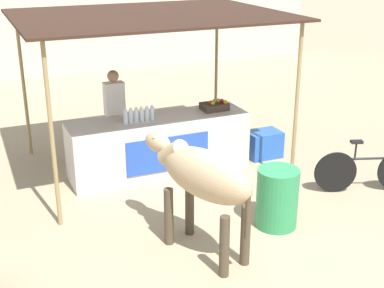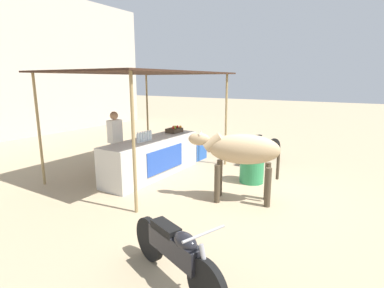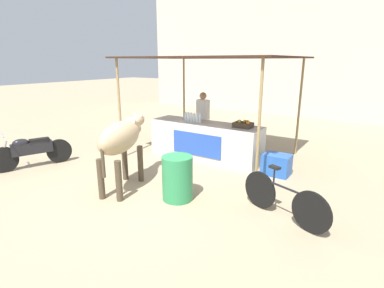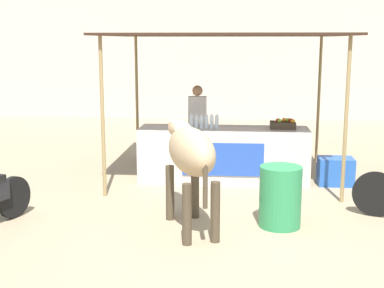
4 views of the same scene
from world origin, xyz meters
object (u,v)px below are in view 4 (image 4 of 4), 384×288
Objects in this scene: cooler_box at (335,171)px; cow at (190,153)px; vendor_behind_counter at (197,127)px; stall_counter at (224,155)px; fruit_crate at (283,124)px; water_barrel at (280,197)px.

cooler_box is 0.33× the size of cow.
cow is at bearing -87.20° from vendor_behind_counter.
vendor_behind_counter is (-0.53, 0.75, 0.37)m from stall_counter.
stall_counter is 1.82× the size of vendor_behind_counter.
stall_counter is 1.18m from fruit_crate.
vendor_behind_counter is 2.70m from cooler_box.
vendor_behind_counter is 0.90× the size of cow.
vendor_behind_counter is at bearing 161.18° from cooler_box.
cow is (0.16, -3.29, 0.18)m from vendor_behind_counter.
water_barrel is at bearing -70.34° from stall_counter.
cow is (-2.33, -2.44, 0.79)m from cooler_box.
cooler_box is at bearing 63.36° from water_barrel.
cow is at bearing -170.95° from water_barrel.
water_barrel reaches higher than cooler_box.
stall_counter is 5.00× the size of cooler_box.
stall_counter is 2.62m from cow.
water_barrel is (-0.20, -2.39, -0.62)m from fruit_crate.
cow is (-0.37, -2.54, 0.55)m from stall_counter.
water_barrel is at bearing -94.84° from fruit_crate.
fruit_crate reaches higher than cooler_box.
vendor_behind_counter reaches higher than stall_counter.
vendor_behind_counter is 1.97× the size of water_barrel.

